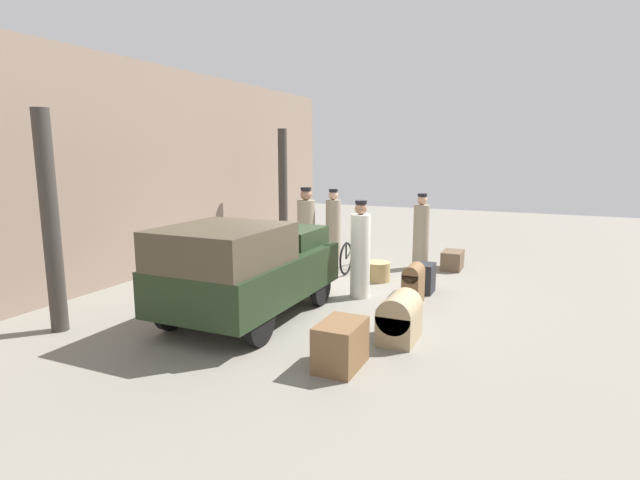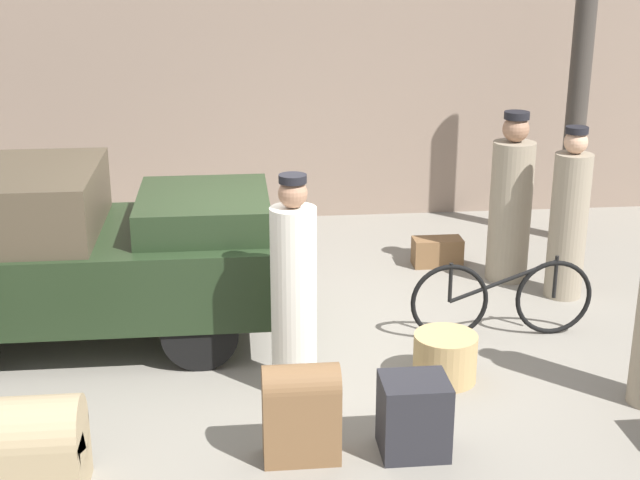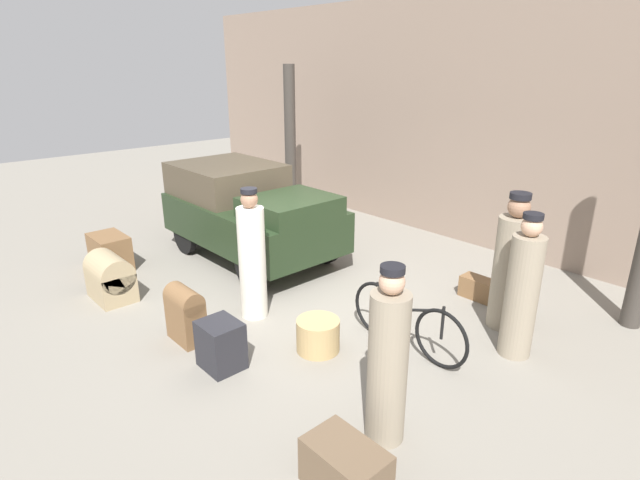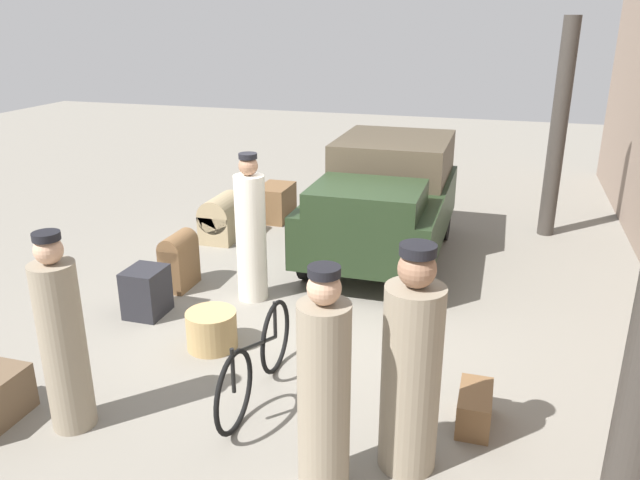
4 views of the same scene
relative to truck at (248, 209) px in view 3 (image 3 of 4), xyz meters
name	(u,v)px [view 3 (image 3 of 4)]	position (x,y,z in m)	size (l,w,h in m)	color
ground_plane	(301,301)	(2.00, -0.49, -0.87)	(30.00, 30.00, 0.00)	gray
station_building_facade	(469,122)	(2.00, 3.58, 1.38)	(16.00, 0.15, 4.50)	gray
canopy_pillar_left	(290,142)	(-1.61, 2.28, 0.76)	(0.25, 0.25, 3.26)	#38332D
truck	(248,209)	(0.00, 0.00, 0.00)	(3.29, 1.72, 1.58)	black
bicycle	(407,322)	(3.84, -0.39, -0.50)	(1.68, 0.04, 0.76)	black
wicker_basket	(318,335)	(3.14, -1.18, -0.67)	(0.52, 0.52, 0.40)	tan
porter_carrying_trunk	(388,363)	(4.65, -1.72, -0.08)	(0.36, 0.36, 1.72)	gray
conductor_in_dark_uniform	(522,292)	(4.77, 0.50, -0.07)	(0.37, 0.37, 1.74)	gray
porter_with_bicycle	(252,259)	(1.89, -1.24, -0.05)	(0.36, 0.36, 1.79)	silver
porter_standing_middle	(511,268)	(4.34, 1.04, -0.05)	(0.44, 0.44, 1.80)	gray
trunk_umber_medium	(110,252)	(-1.10, -2.05, -0.58)	(0.75, 0.49, 0.58)	brown
suitcase_small_leather	(221,345)	(2.66, -2.23, -0.59)	(0.47, 0.41, 0.56)	#232328
suitcase_black_upright	(345,468)	(4.84, -2.42, -0.66)	(0.68, 0.43, 0.42)	brown
trunk_large_brown	(479,289)	(3.69, 1.51, -0.71)	(0.54, 0.27, 0.31)	brown
trunk_barrel_dark	(185,313)	(1.87, -2.24, -0.49)	(0.53, 0.30, 0.71)	brown
trunk_wicker_pale	(110,277)	(0.06, -2.48, -0.53)	(0.74, 0.50, 0.69)	#9E8966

